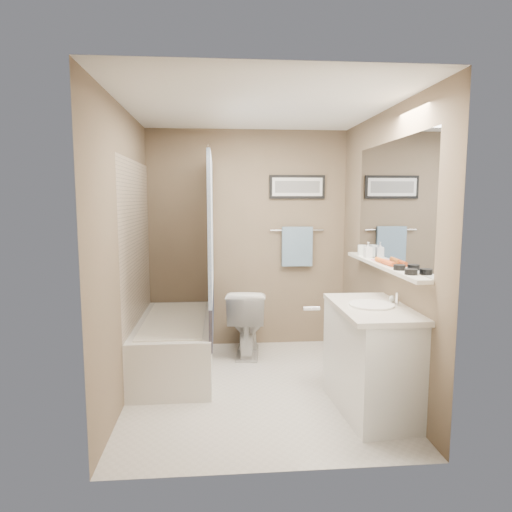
{
  "coord_description": "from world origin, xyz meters",
  "views": [
    {
      "loc": [
        -0.34,
        -3.82,
        1.65
      ],
      "look_at": [
        0.0,
        0.15,
        1.15
      ],
      "focal_mm": 32.0,
      "sensor_mm": 36.0,
      "label": 1
    }
  ],
  "objects": [
    {
      "name": "ground",
      "position": [
        0.0,
        0.0,
        0.0
      ],
      "size": [
        2.5,
        2.5,
        0.0
      ],
      "primitive_type": "plane",
      "color": "beige",
      "rests_on": "ground"
    },
    {
      "name": "ceiling",
      "position": [
        0.0,
        0.0,
        2.38
      ],
      "size": [
        2.2,
        2.5,
        0.04
      ],
      "primitive_type": "cube",
      "color": "white",
      "rests_on": "wall_back"
    },
    {
      "name": "wall_back",
      "position": [
        0.0,
        1.23,
        1.2
      ],
      "size": [
        2.2,
        0.04,
        2.4
      ],
      "primitive_type": "cube",
      "color": "brown",
      "rests_on": "ground"
    },
    {
      "name": "wall_front",
      "position": [
        0.0,
        -1.23,
        1.2
      ],
      "size": [
        2.2,
        0.04,
        2.4
      ],
      "primitive_type": "cube",
      "color": "brown",
      "rests_on": "ground"
    },
    {
      "name": "wall_left",
      "position": [
        -1.08,
        0.0,
        1.2
      ],
      "size": [
        0.04,
        2.5,
        2.4
      ],
      "primitive_type": "cube",
      "color": "brown",
      "rests_on": "ground"
    },
    {
      "name": "wall_right",
      "position": [
        1.08,
        0.0,
        1.2
      ],
      "size": [
        0.04,
        2.5,
        2.4
      ],
      "primitive_type": "cube",
      "color": "brown",
      "rests_on": "ground"
    },
    {
      "name": "tile_surround",
      "position": [
        -1.09,
        0.5,
        1.0
      ],
      "size": [
        0.02,
        1.55,
        2.0
      ],
      "primitive_type": "cube",
      "color": "tan",
      "rests_on": "wall_left"
    },
    {
      "name": "curtain_rod",
      "position": [
        -0.4,
        0.5,
        2.05
      ],
      "size": [
        0.02,
        1.55,
        0.02
      ],
      "primitive_type": "cylinder",
      "rotation": [
        1.57,
        0.0,
        0.0
      ],
      "color": "silver",
      "rests_on": "wall_left"
    },
    {
      "name": "curtain_upper",
      "position": [
        -0.4,
        0.5,
        1.4
      ],
      "size": [
        0.03,
        1.45,
        1.28
      ],
      "primitive_type": "cube",
      "color": "white",
      "rests_on": "curtain_rod"
    },
    {
      "name": "curtain_lower",
      "position": [
        -0.4,
        0.5,
        0.58
      ],
      "size": [
        0.03,
        1.45,
        0.36
      ],
      "primitive_type": "cube",
      "color": "#262F47",
      "rests_on": "curtain_rod"
    },
    {
      "name": "mirror",
      "position": [
        1.09,
        -0.15,
        1.62
      ],
      "size": [
        0.02,
        1.6,
        1.0
      ],
      "primitive_type": "cube",
      "color": "silver",
      "rests_on": "wall_right"
    },
    {
      "name": "shelf",
      "position": [
        1.04,
        -0.15,
        1.1
      ],
      "size": [
        0.12,
        1.6,
        0.03
      ],
      "primitive_type": "cube",
      "color": "silver",
      "rests_on": "wall_right"
    },
    {
      "name": "towel_bar",
      "position": [
        0.55,
        1.22,
        1.3
      ],
      "size": [
        0.6,
        0.02,
        0.02
      ],
      "primitive_type": "cylinder",
      "rotation": [
        0.0,
        1.57,
        0.0
      ],
      "color": "silver",
      "rests_on": "wall_back"
    },
    {
      "name": "towel",
      "position": [
        0.55,
        1.2,
        1.12
      ],
      "size": [
        0.34,
        0.05,
        0.44
      ],
      "primitive_type": "cube",
      "color": "#90B8D2",
      "rests_on": "towel_bar"
    },
    {
      "name": "art_frame",
      "position": [
        0.55,
        1.23,
        1.78
      ],
      "size": [
        0.62,
        0.02,
        0.26
      ],
      "primitive_type": "cube",
      "color": "black",
      "rests_on": "wall_back"
    },
    {
      "name": "art_mat",
      "position": [
        0.55,
        1.22,
        1.78
      ],
      "size": [
        0.56,
        0.0,
        0.2
      ],
      "primitive_type": "cube",
      "color": "white",
      "rests_on": "art_frame"
    },
    {
      "name": "art_image",
      "position": [
        0.55,
        1.22,
        1.78
      ],
      "size": [
        0.5,
        0.0,
        0.13
      ],
      "primitive_type": "cube",
      "color": "#595959",
      "rests_on": "art_mat"
    },
    {
      "name": "door",
      "position": [
        0.55,
        -1.24,
        1.0
      ],
      "size": [
        0.8,
        0.02,
        2.0
      ],
      "primitive_type": "cube",
      "color": "silver",
      "rests_on": "wall_front"
    },
    {
      "name": "door_handle",
      "position": [
        0.22,
        -1.19,
        1.0
      ],
      "size": [
        0.1,
        0.02,
        0.02
      ],
      "primitive_type": "cylinder",
      "rotation": [
        0.0,
        1.57,
        0.0
      ],
      "color": "silver",
      "rests_on": "door"
    },
    {
      "name": "bathtub",
      "position": [
        -0.75,
        0.49,
        0.25
      ],
      "size": [
        0.71,
        1.5,
        0.5
      ],
      "primitive_type": "cube",
      "rotation": [
        0.0,
        0.0,
        0.0
      ],
      "color": "silver",
      "rests_on": "ground"
    },
    {
      "name": "tub_rim",
      "position": [
        -0.75,
        0.49,
        0.5
      ],
      "size": [
        0.56,
        1.36,
        0.02
      ],
      "primitive_type": "cube",
      "color": "silver",
      "rests_on": "bathtub"
    },
    {
      "name": "toilet",
      "position": [
        -0.04,
        0.9,
        0.36
      ],
      "size": [
        0.47,
        0.74,
        0.71
      ],
      "primitive_type": "imported",
      "rotation": [
        0.0,
        0.0,
        3.03
      ],
      "color": "silver",
      "rests_on": "ground"
    },
    {
      "name": "vanity",
      "position": [
        0.85,
        -0.5,
        0.4
      ],
      "size": [
        0.57,
        0.94,
        0.8
      ],
      "primitive_type": "cube",
      "rotation": [
        0.0,
        0.0,
        0.08
      ],
      "color": "silver",
      "rests_on": "ground"
    },
    {
      "name": "countertop",
      "position": [
        0.84,
        -0.5,
        0.82
      ],
      "size": [
        0.54,
        0.96,
        0.04
      ],
      "primitive_type": "cube",
      "color": "beige",
      "rests_on": "vanity"
    },
    {
      "name": "sink_basin",
      "position": [
        0.83,
        -0.5,
        0.85
      ],
      "size": [
        0.34,
        0.34,
        0.01
      ],
      "primitive_type": "cylinder",
      "color": "white",
      "rests_on": "countertop"
    },
    {
      "name": "faucet_spout",
      "position": [
        1.03,
        -0.5,
        0.89
      ],
      "size": [
        0.02,
        0.02,
        0.1
      ],
      "primitive_type": "cylinder",
      "color": "white",
      "rests_on": "countertop"
    },
    {
      "name": "faucet_knob",
      "position": [
        1.03,
        -0.4,
        0.87
      ],
      "size": [
        0.05,
        0.05,
        0.05
      ],
      "primitive_type": "sphere",
      "color": "silver",
      "rests_on": "countertop"
    },
    {
      "name": "candle_bowl_near",
      "position": [
        1.04,
        -0.72,
        1.14
      ],
      "size": [
        0.09,
        0.09,
        0.04
      ],
      "primitive_type": "cylinder",
      "color": "black",
      "rests_on": "shelf"
    },
    {
      "name": "candle_bowl_far",
      "position": [
        1.04,
        -0.51,
        1.14
      ],
      "size": [
        0.09,
        0.09,
        0.04
      ],
      "primitive_type": "cylinder",
      "color": "black",
      "rests_on": "shelf"
    },
    {
      "name": "hair_brush_front",
      "position": [
        1.04,
        -0.27,
        1.14
      ],
      "size": [
        0.05,
        0.22,
        0.04
      ],
      "primitive_type": "cylinder",
      "rotation": [
        1.57,
        0.0,
        0.05
      ],
      "color": "#C2481B",
      "rests_on": "shelf"
    },
    {
      "name": "hair_brush_back",
      "position": [
        1.04,
        -0.15,
        1.14
      ],
      "size": [
        0.06,
        0.22,
        0.04
      ],
      "primitive_type": "cylinder",
      "rotation": [
        1.57,
        0.0,
        0.11
      ],
      "color": "#C95D1C",
      "rests_on": "shelf"
    },
    {
      "name": "pink_comb",
      "position": [
        1.04,
        -0.01,
        1.12
      ],
      "size": [
        0.05,
        0.16,
        0.01
      ],
      "primitive_type": "cube",
      "rotation": [
        0.0,
        0.0,
        0.13
      ],
      "color": "pink",
      "rests_on": "shelf"
    },
    {
      "name": "glass_jar",
      "position": [
        1.04,
        0.4,
        1.17
      ],
      "size": [
        0.08,
        0.08,
        0.1
      ],
      "primitive_type": "cylinder",
      "color": "white",
      "rests_on": "shelf"
    },
    {
      "name": "soap_bottle",
      "position": [
        1.04,
        0.22,
        1.19
      ],
      "size": [
        0.07,
        0.07,
        0.14
      ],
      "primitive_type": "imported",
      "rotation": [
        0.0,
        0.0,
        0.05
      ],
      "color": "#999999",
      "rests_on": "shelf"
    }
  ]
}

